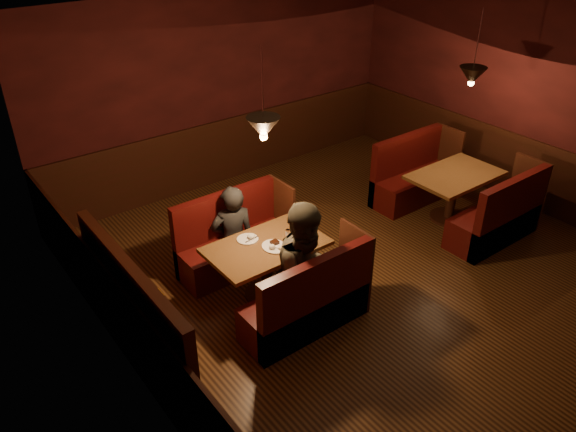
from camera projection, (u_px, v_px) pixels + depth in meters
room at (374, 210)px, 6.06m from camera, size 6.02×7.02×2.92m
main_table at (267, 256)px, 6.21m from camera, size 1.29×0.79×0.91m
main_bench_far at (234, 244)px, 6.84m from camera, size 1.42×0.51×0.97m
main_bench_near at (310, 306)px, 5.83m from camera, size 1.42×0.51×0.97m
second_table at (454, 186)px, 7.70m from camera, size 1.25×0.80×0.71m
second_bench_far at (412, 179)px, 8.33m from camera, size 1.38×0.52×0.99m
second_bench_near at (499, 220)px, 7.30m from camera, size 1.38×0.52×0.99m
diner_a at (232, 216)px, 6.57m from camera, size 0.62×0.50×1.47m
diner_b at (307, 250)px, 5.72m from camera, size 0.89×0.71×1.74m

